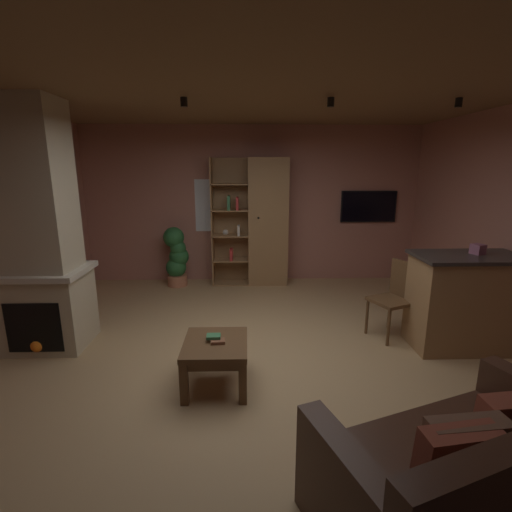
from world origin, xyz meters
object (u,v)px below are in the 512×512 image
(bookshelf_cabinet, at_px, (263,223))
(leather_couch, at_px, (464,480))
(wall_mounted_tv, at_px, (368,207))
(potted_floor_plant, at_px, (177,256))
(stone_fireplace, at_px, (39,241))
(table_book_0, at_px, (218,341))
(dining_chair, at_px, (396,294))
(table_book_1, at_px, (214,336))
(tissue_box, at_px, (478,249))
(coffee_table, at_px, (216,351))
(kitchen_bar_counter, at_px, (476,302))

(bookshelf_cabinet, bearing_deg, leather_couch, -78.64)
(wall_mounted_tv, bearing_deg, potted_floor_plant, -174.75)
(potted_floor_plant, bearing_deg, stone_fireplace, -115.59)
(stone_fireplace, bearing_deg, table_book_0, -24.37)
(wall_mounted_tv, bearing_deg, table_book_0, -125.52)
(bookshelf_cabinet, xyz_separation_m, dining_chair, (1.50, -2.17, -0.55))
(dining_chair, relative_size, potted_floor_plant, 0.90)
(table_book_1, height_order, wall_mounted_tv, wall_mounted_tv)
(potted_floor_plant, bearing_deg, wall_mounted_tv, 5.25)
(stone_fireplace, distance_m, table_book_0, 2.31)
(table_book_1, bearing_deg, leather_couch, -44.00)
(tissue_box, xyz_separation_m, table_book_0, (-2.80, -0.77, -0.68))
(table_book_1, bearing_deg, coffee_table, -55.10)
(kitchen_bar_counter, bearing_deg, stone_fireplace, 177.95)
(leather_couch, distance_m, dining_chair, 2.53)
(kitchen_bar_counter, distance_m, wall_mounted_tv, 2.82)
(kitchen_bar_counter, xyz_separation_m, dining_chair, (-0.78, 0.31, -0.01))
(coffee_table, relative_size, wall_mounted_tv, 0.66)
(kitchen_bar_counter, bearing_deg, table_book_0, -165.59)
(coffee_table, relative_size, potted_floor_plant, 0.63)
(dining_chair, distance_m, wall_mounted_tv, 2.54)
(tissue_box, relative_size, leather_couch, 0.07)
(table_book_1, relative_size, dining_chair, 0.14)
(table_book_0, bearing_deg, table_book_1, 132.05)
(coffee_table, bearing_deg, table_book_0, -41.19)
(table_book_1, bearing_deg, potted_floor_plant, 106.27)
(tissue_box, relative_size, coffee_table, 0.19)
(kitchen_bar_counter, relative_size, coffee_table, 2.20)
(bookshelf_cabinet, distance_m, potted_floor_plant, 1.59)
(coffee_table, distance_m, wall_mounted_tv, 4.30)
(table_book_1, bearing_deg, stone_fireplace, 156.31)
(table_book_0, bearing_deg, stone_fireplace, 155.63)
(coffee_table, bearing_deg, tissue_box, 14.85)
(stone_fireplace, xyz_separation_m, tissue_box, (4.78, -0.13, -0.09))
(leather_couch, bearing_deg, table_book_1, 136.00)
(table_book_1, height_order, dining_chair, dining_chair)
(table_book_1, xyz_separation_m, wall_mounted_tv, (2.48, 3.36, 0.84))
(table_book_0, height_order, potted_floor_plant, potted_floor_plant)
(tissue_box, relative_size, table_book_0, 0.93)
(table_book_1, xyz_separation_m, dining_chair, (2.10, 0.99, 0.04))
(leather_couch, height_order, table_book_0, leather_couch)
(table_book_0, xyz_separation_m, wall_mounted_tv, (2.43, 3.41, 0.87))
(table_book_0, bearing_deg, kitchen_bar_counter, 14.41)
(table_book_0, bearing_deg, wall_mounted_tv, 54.48)
(stone_fireplace, distance_m, coffee_table, 2.32)
(bookshelf_cabinet, height_order, dining_chair, bookshelf_cabinet)
(stone_fireplace, relative_size, potted_floor_plant, 2.64)
(bookshelf_cabinet, relative_size, table_book_0, 16.74)
(table_book_1, bearing_deg, kitchen_bar_counter, 13.34)
(leather_couch, bearing_deg, potted_floor_plant, 118.08)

